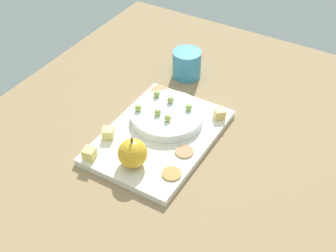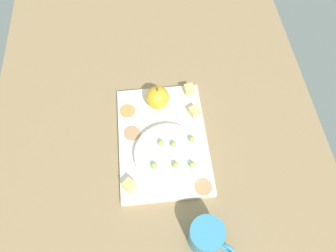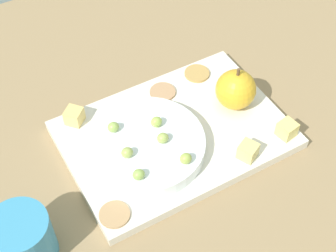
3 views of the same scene
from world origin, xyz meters
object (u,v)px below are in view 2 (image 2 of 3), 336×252
cracker_1 (128,111)px  apple_whole (158,97)px  cheese_cube_2 (189,89)px  grape_4 (161,143)px  cup (207,236)px  grape_1 (192,139)px  grape_5 (173,144)px  platter (163,140)px  cheese_cube_0 (194,111)px  cracker_2 (204,187)px  cheese_cube_1 (129,185)px  cracker_0 (132,133)px  grape_2 (192,164)px  grape_3 (154,166)px  serving_dish (169,155)px  grape_0 (175,165)px

cracker_1 → apple_whole: bearing=-79.5°
cheese_cube_2 → grape_4: grape_4 is taller
cracker_1 → cup: bearing=-155.6°
apple_whole → grape_1: size_ratio=3.69×
grape_5 → grape_4: bearing=77.8°
platter → cheese_cube_2: (14.77, -9.20, 2.16)cm
platter → grape_5: grape_5 is taller
cheese_cube_0 → cheese_cube_2: size_ratio=1.00×
cracker_2 → cheese_cube_2: bearing=-0.6°
cheese_cube_1 → cracker_0: size_ratio=0.59×
grape_2 → cracker_1: bearing=38.9°
grape_4 → cup: (-24.24, -8.19, -1.07)cm
grape_3 → cracker_0: bearing=24.5°
serving_dish → apple_whole: apple_whole is taller
cheese_cube_0 → cracker_2: cheese_cube_0 is taller
grape_4 → serving_dish: bearing=-147.9°
grape_4 → grape_5: bearing=-102.2°
grape_4 → apple_whole: bearing=-1.5°
serving_dish → grape_4: grape_4 is taller
cheese_cube_0 → cup: size_ratio=0.26×
cracker_0 → grape_4: bearing=-125.0°
cheese_cube_1 → cheese_cube_2: size_ratio=1.00×
apple_whole → grape_5: bearing=-169.4°
serving_dish → grape_2: (-3.99, -5.44, 1.97)cm
grape_5 → grape_2: bearing=-146.7°
serving_dish → grape_2: grape_2 is taller
serving_dish → grape_2: 7.03cm
cracker_0 → grape_5: 12.66cm
cracker_2 → grape_1: 12.75cm
grape_1 → cup: 24.59cm
cheese_cube_0 → cheese_cube_1: (-19.89, 19.33, 0.00)cm
cheese_cube_1 → cheese_cube_0: bearing=-44.2°
cracker_0 → grape_1: (-4.96, -15.69, 3.02)cm
apple_whole → cheese_cube_1: 26.13cm
serving_dish → grape_0: size_ratio=10.07×
cracker_0 → serving_dish: bearing=-131.0°
cheese_cube_1 → grape_0: (3.50, -11.99, 1.92)cm
grape_0 → grape_3: (0.35, 5.36, -0.02)cm
grape_1 → cracker_1: bearing=53.4°
cheese_cube_1 → grape_2: 16.61cm
platter → grape_2: (-9.66, -6.51, 4.04)cm
grape_2 → cracker_2: bearing=-155.1°
cheese_cube_1 → cracker_1: cheese_cube_1 is taller
cheese_cube_0 → cup: (-34.15, 2.14, 0.88)cm
cheese_cube_2 → cheese_cube_1: bearing=145.6°
cheese_cube_1 → cracker_2: size_ratio=0.59×
cracker_1 → grape_0: 22.57cm
grape_0 → apple_whole: bearing=7.2°
cheese_cube_0 → grape_5: bearing=146.0°
apple_whole → grape_4: bearing=178.5°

